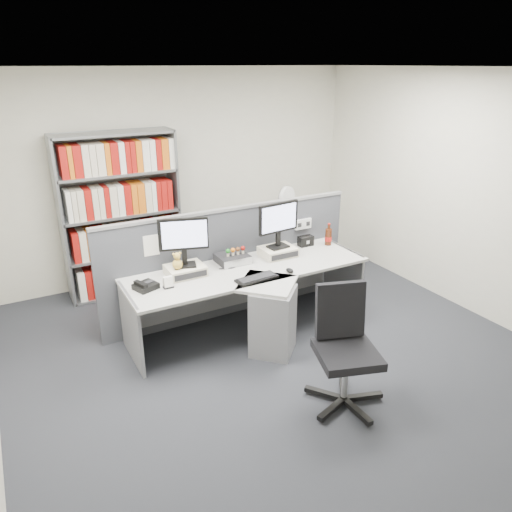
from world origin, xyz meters
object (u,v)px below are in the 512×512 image
monitor_left (184,238)px  cola_bottle (328,237)px  monitor_right (278,221)px  keyboard (257,278)px  desk_calendar (168,283)px  desk (259,299)px  filing_cabinet (285,247)px  mouse (290,270)px  desk_phone (145,286)px  desk_fan (286,200)px  speaker (306,241)px  shelving_unit (121,217)px  desktop_pc (232,259)px  office_chair (344,344)px

monitor_left → cola_bottle: (1.80, 0.01, -0.30)m
monitor_right → keyboard: bearing=-139.0°
desk_calendar → cola_bottle: bearing=6.1°
desk → monitor_right: 0.90m
desk_calendar → filing_cabinet: desk_calendar is taller
mouse → desk_phone: (-1.43, 0.32, 0.01)m
desk_phone → filing_cabinet: bearing=26.5°
desk_phone → desk_fan: bearing=26.5°
desk → desk_phone: size_ratio=10.34×
monitor_right → keyboard: (-0.52, -0.45, -0.39)m
monitor_right → cola_bottle: monitor_right is taller
monitor_right → cola_bottle: 0.77m
mouse → desk_calendar: 1.25m
speaker → filing_cabinet: (0.29, 0.90, -0.43)m
monitor_left → desk_calendar: (-0.26, -0.21, -0.35)m
keyboard → cola_bottle: size_ratio=1.67×
desk_fan → shelving_unit: bearing=167.9°
filing_cabinet → shelving_unit: bearing=167.9°
cola_bottle → shelving_unit: (-2.07, 1.45, 0.16)m
mouse → desk_fan: size_ratio=0.20×
desk_phone → shelving_unit: bearing=83.0°
mouse → desk_fan: desk_fan is taller
desk_phone → desktop_pc: bearing=11.0°
desk_calendar → speaker: speaker is taller
monitor_right → shelving_unit: shelving_unit is taller
desk_calendar → office_chair: bearing=-53.5°
desktop_pc → office_chair: office_chair is taller
office_chair → mouse: bearing=80.7°
desk_calendar → cola_bottle: cola_bottle is taller
monitor_right → office_chair: bearing=-101.2°
desk → desk_fan: (1.20, 1.40, 0.56)m
desk_calendar → filing_cabinet: size_ratio=0.17×
keyboard → desk_phone: size_ratio=1.77×
desktop_pc → shelving_unit: (-0.83, 1.39, 0.21)m
desk_phone → filing_cabinet: 2.60m
desk → keyboard: size_ratio=5.86×
keyboard → speaker: (0.97, 0.57, 0.05)m
desktop_pc → filing_cabinet: bearing=36.6°
desk → monitor_left: size_ratio=5.16×
monitor_right → shelving_unit: bearing=132.9°
desktop_pc → desk: bearing=-81.2°
desk_calendar → office_chair: size_ratio=0.11×
shelving_unit → desk_fan: shelving_unit is taller
desk_phone → office_chair: 1.94m
desk → office_chair: size_ratio=2.54×
cola_bottle → filing_cabinet: (0.03, 1.00, -0.47)m
desk_phone → filing_cabinet: size_ratio=0.36×
desk → speaker: speaker is taller
office_chair → cola_bottle: bearing=57.7°
desk_calendar → shelving_unit: shelving_unit is taller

